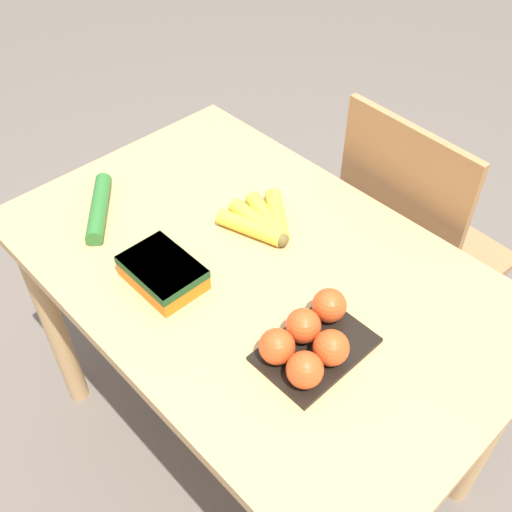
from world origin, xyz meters
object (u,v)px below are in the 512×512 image
at_px(banana_bunch, 263,221).
at_px(tomato_pack, 310,340).
at_px(cucumber_near, 99,208).
at_px(chair, 411,251).
at_px(carrot_bag, 163,271).

height_order(banana_bunch, tomato_pack, tomato_pack).
xyz_separation_m(banana_bunch, cucumber_near, (-0.30, -0.25, 0.00)).
distance_m(chair, tomato_pack, 0.74).
bearing_deg(cucumber_near, banana_bunch, 39.67).
bearing_deg(tomato_pack, banana_bunch, 149.93).
height_order(banana_bunch, cucumber_near, cucumber_near).
distance_m(carrot_bag, cucumber_near, 0.28).
bearing_deg(banana_bunch, carrot_bag, -94.62).
xyz_separation_m(banana_bunch, carrot_bag, (-0.02, -0.27, 0.01)).
bearing_deg(cucumber_near, carrot_bag, -4.54).
xyz_separation_m(carrot_bag, cucumber_near, (-0.28, 0.02, -0.01)).
bearing_deg(banana_bunch, chair, 72.00).
relative_size(banana_bunch, cucumber_near, 0.90).
xyz_separation_m(chair, banana_bunch, (-0.15, -0.46, 0.30)).
bearing_deg(chair, tomato_pack, 107.86).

